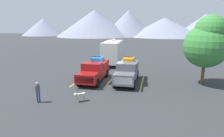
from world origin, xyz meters
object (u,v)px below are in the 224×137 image
object	(u,v)px
pickup_truck_a	(94,70)
person_a	(38,91)
pickup_truck_b	(127,71)
dog	(79,95)
camper_trailer_a	(113,51)

from	to	relation	value
pickup_truck_a	person_a	xyz separation A→B (m)	(-2.39, -6.75, -0.22)
pickup_truck_b	person_a	size ratio (longest dim) A/B	3.40
pickup_truck_a	person_a	world-z (taller)	pickup_truck_a
pickup_truck_b	person_a	world-z (taller)	pickup_truck_b
pickup_truck_a	dog	size ratio (longest dim) A/B	7.10
pickup_truck_b	dog	xyz separation A→B (m)	(-2.91, -6.03, -0.69)
pickup_truck_b	dog	size ratio (longest dim) A/B	6.87
pickup_truck_b	dog	bearing A→B (deg)	-115.74
person_a	camper_trailer_a	bearing A→B (deg)	81.58
pickup_truck_a	pickup_truck_b	xyz separation A→B (m)	(3.55, 0.13, 0.04)
pickup_truck_b	pickup_truck_a	bearing A→B (deg)	-177.94
camper_trailer_a	person_a	size ratio (longest dim) A/B	5.01
pickup_truck_a	camper_trailer_a	bearing A→B (deg)	90.18
pickup_truck_a	camper_trailer_a	xyz separation A→B (m)	(-0.03, 9.19, 0.85)
camper_trailer_a	dog	bearing A→B (deg)	-87.48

